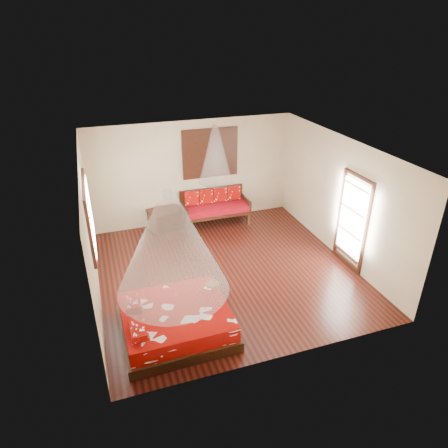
{
  "coord_description": "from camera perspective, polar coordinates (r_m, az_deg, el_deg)",
  "views": [
    {
      "loc": [
        -2.47,
        -7.12,
        4.99
      ],
      "look_at": [
        -0.04,
        0.07,
        1.15
      ],
      "focal_mm": 32.0,
      "sensor_mm": 36.0,
      "label": 1
    }
  ],
  "objects": [
    {
      "name": "wine_tray",
      "position": [
        7.71,
        -1.67,
        -8.31
      ],
      "size": [
        0.26,
        0.26,
        0.21
      ],
      "rotation": [
        0.0,
        0.0,
        -0.39
      ],
      "color": "brown",
      "rests_on": "bed"
    },
    {
      "name": "daybed",
      "position": [
        10.91,
        -1.36,
        2.64
      ],
      "size": [
        1.81,
        0.8,
        0.95
      ],
      "color": "black",
      "rests_on": "floor"
    },
    {
      "name": "bed",
      "position": [
        7.34,
        -6.97,
        -13.63
      ],
      "size": [
        1.94,
        1.76,
        0.63
      ],
      "rotation": [
        0.0,
        0.0,
        0.01
      ],
      "color": "black",
      "rests_on": "floor"
    },
    {
      "name": "mosquito_net_main",
      "position": [
        6.43,
        -7.62,
        -2.67
      ],
      "size": [
        1.89,
        1.89,
        1.8
      ],
      "primitive_type": "cone",
      "color": "white",
      "rests_on": "ceiling"
    },
    {
      "name": "storage_chest",
      "position": [
        10.78,
        -8.33,
        0.69
      ],
      "size": [
        0.98,
        0.82,
        0.58
      ],
      "rotation": [
        0.0,
        0.0,
        0.28
      ],
      "color": "black",
      "rests_on": "floor"
    },
    {
      "name": "room",
      "position": [
        8.35,
        0.38,
        1.37
      ],
      "size": [
        5.54,
        5.54,
        2.84
      ],
      "color": "black",
      "rests_on": "ground"
    },
    {
      "name": "mosquito_net_daybed",
      "position": [
        10.27,
        -1.22,
        9.9
      ],
      "size": [
        0.87,
        0.87,
        1.5
      ],
      "primitive_type": "cone",
      "color": "white",
      "rests_on": "ceiling"
    },
    {
      "name": "glazed_door",
      "position": [
        9.21,
        17.83,
        0.26
      ],
      "size": [
        0.08,
        1.02,
        2.16
      ],
      "color": "black",
      "rests_on": "floor"
    },
    {
      "name": "shutter_panel",
      "position": [
        10.73,
        -1.98,
        10.07
      ],
      "size": [
        1.52,
        0.06,
        1.32
      ],
      "color": "black",
      "rests_on": "wall_back"
    },
    {
      "name": "window_left",
      "position": [
        8.03,
        -18.7,
        1.14
      ],
      "size": [
        0.1,
        1.74,
        1.34
      ],
      "color": "black",
      "rests_on": "wall_left"
    }
  ]
}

